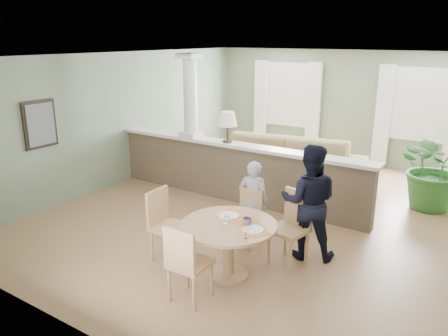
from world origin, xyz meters
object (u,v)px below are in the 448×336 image
Objects in this scene: dining_table at (230,235)px; man_person at (309,202)px; chair_near at (186,261)px; child_person at (253,201)px; sofa at (281,164)px; chair_far_boy at (248,215)px; houseplant at (437,167)px; chair_far_man at (292,224)px; chair_side at (165,222)px.

man_person reaches higher than dining_table.
child_person is at bearing -86.36° from chair_near.
child_person is (0.75, -2.49, 0.14)m from sofa.
chair_far_boy is 0.87× the size of chair_near.
dining_table is 0.75× the size of man_person.
houseplant is 1.84× the size of chair_far_boy.
sofa reaches higher than chair_near.
chair_far_boy is 1.71m from chair_near.
chair_far_man is 0.80× the size of child_person.
dining_table is at bearing -114.44° from houseplant.
chair_far_boy is at bearing -124.24° from houseplant.
chair_far_boy is 0.84× the size of chair_side.
houseplant reaches higher than dining_table.
chair_near is (0.17, -1.70, 0.07)m from chair_far_boy.
chair_far_man is (1.52, -2.78, 0.07)m from sofa.
houseplant reaches higher than chair_far_man.
sofa is 2.88m from houseplant.
dining_table is (1.02, -3.58, 0.10)m from sofa.
chair_side reaches higher than chair_near.
chair_far_man reaches higher than chair_side.
dining_table is at bearing 91.46° from child_person.
chair_near is 1.87m from child_person.
houseplant is at bearing 52.25° from chair_far_boy.
chair_side is 2.00m from man_person.
chair_side is at bearing 45.43° from child_person.
chair_near is 1.99m from man_person.
chair_side reaches higher than dining_table.
houseplant is 3.73m from chair_far_boy.
sofa is 3.02m from man_person.
chair_side reaches higher than sofa.
chair_far_man is 1.68m from chair_near.
chair_far_man is at bearing -61.18° from chair_side.
chair_far_boy is (-0.27, 0.93, -0.12)m from dining_table.
chair_far_boy is 1.25m from chair_side.
child_person is (-0.16, 1.86, 0.09)m from chair_near.
child_person is at bearing -22.16° from man_person.
dining_table is 0.97× the size of child_person.
man_person is (-1.20, -2.94, 0.04)m from houseplant.
dining_table is 1.22× the size of chair_side.
chair_far_man is at bearing -112.43° from houseplant.
dining_table is at bearing -87.22° from chair_side.
chair_side is at bearing -137.74° from chair_far_man.
houseplant is at bearing -132.87° from man_person.
chair_far_boy is 0.79m from chair_far_man.
chair_side is at bearing -129.51° from chair_far_boy.
dining_table is at bearing -109.90° from chair_far_man.
chair_far_boy is at bearing -37.54° from chair_side.
child_person reaches higher than sofa.
houseplant is at bearing 79.47° from chair_far_man.
sofa is 2.75m from chair_far_boy.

